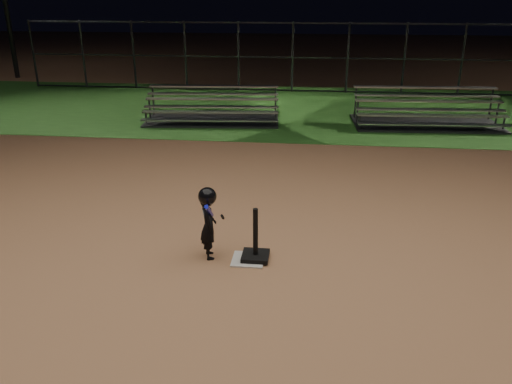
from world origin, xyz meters
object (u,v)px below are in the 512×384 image
(batting_tee, at_px, (255,249))
(bleacher_left, at_px, (212,115))
(home_plate, at_px, (248,260))
(child_batter, at_px, (208,221))
(bleacher_right, at_px, (426,118))

(batting_tee, relative_size, bleacher_left, 0.19)
(home_plate, distance_m, bleacher_left, 8.36)
(child_batter, distance_m, bleacher_left, 8.20)
(home_plate, xyz_separation_m, batting_tee, (0.10, 0.05, 0.15))
(bleacher_left, distance_m, bleacher_right, 6.07)
(bleacher_left, bearing_deg, bleacher_right, -2.97)
(home_plate, xyz_separation_m, bleacher_left, (-2.07, 8.10, 0.18))
(home_plate, bearing_deg, batting_tee, 25.16)
(child_batter, bearing_deg, batting_tee, -110.14)
(batting_tee, relative_size, child_batter, 0.71)
(home_plate, relative_size, bleacher_right, 0.11)
(home_plate, height_order, batting_tee, batting_tee)
(batting_tee, height_order, bleacher_left, bleacher_left)
(home_plate, distance_m, child_batter, 0.79)
(batting_tee, relative_size, bleacher_right, 0.18)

